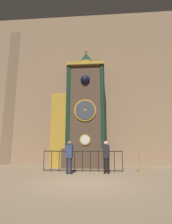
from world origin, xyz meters
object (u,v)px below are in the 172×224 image
object	(u,v)px
stanchion_post	(140,166)
clock_tower	(81,115)
visitor_near	(69,154)
visitor_far	(106,154)

from	to	relation	value
stanchion_post	clock_tower	bearing A→B (deg)	149.18
clock_tower	visitor_near	size ratio (longest dim) A/B	5.21
visitor_far	visitor_near	bearing A→B (deg)	-165.92
visitor_far	clock_tower	bearing A→B (deg)	127.82
stanchion_post	visitor_near	bearing A→B (deg)	-166.34
visitor_near	visitor_far	bearing A→B (deg)	13.96
clock_tower	visitor_far	distance (m)	4.04
visitor_near	stanchion_post	xyz separation A→B (m)	(3.71, 0.90, -0.64)
clock_tower	visitor_far	bearing A→B (deg)	-59.60
visitor_near	stanchion_post	bearing A→B (deg)	20.97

